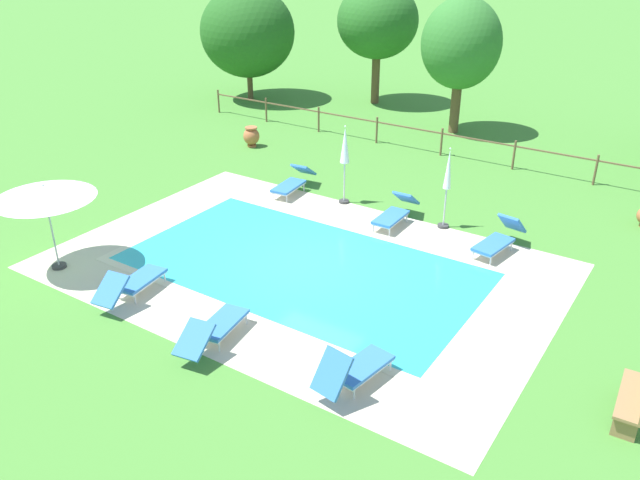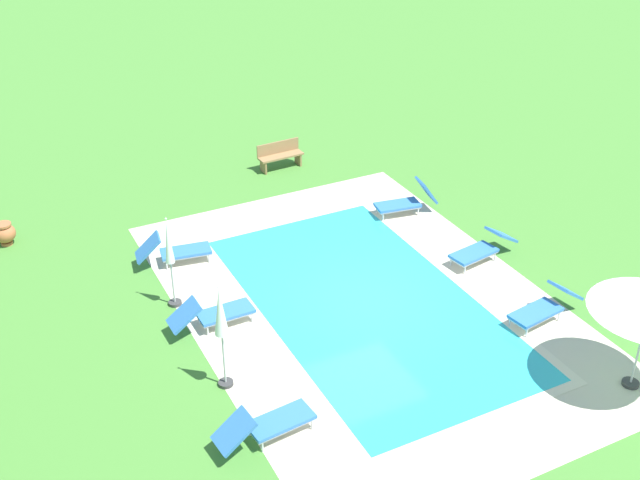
{
  "view_description": "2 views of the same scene",
  "coord_description": "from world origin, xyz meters",
  "views": [
    {
      "loc": [
        8.29,
        -11.75,
        7.88
      ],
      "look_at": [
        0.21,
        0.5,
        0.6
      ],
      "focal_mm": 36.0,
      "sensor_mm": 36.0,
      "label": 1
    },
    {
      "loc": [
        -13.59,
        8.15,
        10.96
      ],
      "look_at": [
        1.39,
        0.55,
        1.2
      ],
      "focal_mm": 44.27,
      "sensor_mm": 36.0,
      "label": 2
    }
  ],
  "objects": [
    {
      "name": "wooden_bench_lawn_side",
      "position": [
        8.06,
        -1.36,
        0.47
      ],
      "size": [
        0.52,
        1.52,
        0.87
      ],
      "color": "#937047",
      "rests_on": "ground"
    },
    {
      "name": "patio_umbrella_closed_row_west",
      "position": [
        2.05,
        4.16,
        1.51
      ],
      "size": [
        0.32,
        0.32,
        2.39
      ],
      "color": "#383838",
      "rests_on": "ground"
    },
    {
      "name": "terracotta_urn_near_fence",
      "position": [
        -7.23,
        6.93,
        0.42
      ],
      "size": [
        0.63,
        0.63,
        0.78
      ],
      "color": "#B7663D",
      "rests_on": "ground"
    },
    {
      "name": "sun_lounger_north_far",
      "position": [
        -3.12,
        3.96,
        0.37
      ],
      "size": [
        0.8,
        2.07,
        0.81
      ],
      "color": "#3370BC",
      "rests_on": "ground"
    },
    {
      "name": "perimeter_fence",
      "position": [
        -0.62,
        10.01,
        0.68
      ],
      "size": [
        22.12,
        0.08,
        1.05
      ],
      "color": "brown",
      "rests_on": "ground"
    },
    {
      "name": "swimming_pool_water",
      "position": [
        0.0,
        0.0,
        0.01
      ],
      "size": [
        8.95,
        4.89,
        0.01
      ],
      "primitive_type": "cube",
      "color": "#2DB7C6",
      "rests_on": "ground"
    },
    {
      "name": "patio_umbrella_closed_row_mid_west",
      "position": [
        -1.28,
        4.13,
        1.71
      ],
      "size": [
        0.32,
        0.32,
        2.48
      ],
      "color": "#383838",
      "rests_on": "ground"
    },
    {
      "name": "ground_plane",
      "position": [
        0.0,
        0.0,
        0.0
      ],
      "size": [
        160.0,
        160.0,
        0.0
      ],
      "primitive_type": "plane",
      "color": "#478433"
    },
    {
      "name": "sun_lounger_south_near_corner",
      "position": [
        3.87,
        3.55,
        0.38
      ],
      "size": [
        0.9,
        2.01,
        0.91
      ],
      "color": "#3370BC",
      "rests_on": "ground"
    },
    {
      "name": "tree_west_mid",
      "position": [
        -1.41,
        13.08,
        3.58
      ],
      "size": [
        3.17,
        3.17,
        5.38
      ],
      "color": "brown",
      "rests_on": "ground"
    },
    {
      "name": "sun_lounger_north_near_steps",
      "position": [
        0.77,
        3.62,
        0.37
      ],
      "size": [
        0.63,
        2.01,
        0.83
      ],
      "color": "#3370BC",
      "rests_on": "ground"
    },
    {
      "name": "patio_umbrella_open_foreground",
      "position": [
        -5.13,
        -3.46,
        2.06
      ],
      "size": [
        2.42,
        2.42,
        2.28
      ],
      "color": "#383838",
      "rests_on": "ground"
    },
    {
      "name": "tree_east_mid",
      "position": [
        -6.51,
        15.53,
        3.8
      ],
      "size": [
        3.76,
        3.76,
        5.54
      ],
      "color": "brown",
      "rests_on": "ground"
    },
    {
      "name": "pool_coping_rim",
      "position": [
        0.0,
        0.0,
        0.01
      ],
      "size": [
        9.43,
        5.37,
        0.01
      ],
      "color": "beige",
      "rests_on": "ground"
    },
    {
      "name": "pool_deck_paving",
      "position": [
        0.0,
        0.0,
        0.0
      ],
      "size": [
        12.46,
        8.4,
        0.01
      ],
      "primitive_type": "cube",
      "color": "beige",
      "rests_on": "ground"
    },
    {
      "name": "sun_lounger_north_end",
      "position": [
        -2.47,
        -3.38,
        0.37
      ],
      "size": [
        0.89,
        2.08,
        0.82
      ],
      "color": "#3370BC",
      "rests_on": "ground"
    },
    {
      "name": "tree_centre",
      "position": [
        -12.0,
        12.77,
        3.2
      ],
      "size": [
        4.48,
        4.48,
        5.31
      ],
      "color": "brown",
      "rests_on": "ground"
    },
    {
      "name": "sun_lounger_north_mid",
      "position": [
        0.37,
        -3.71,
        0.36
      ],
      "size": [
        0.92,
        2.11,
        0.77
      ],
      "color": "#3370BC",
      "rests_on": "ground"
    },
    {
      "name": "sun_lounger_south_mid",
      "position": [
        3.5,
        -3.33,
        0.4
      ],
      "size": [
        0.88,
        1.89,
        1.02
      ],
      "color": "#3370BC",
      "rests_on": "ground"
    }
  ]
}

